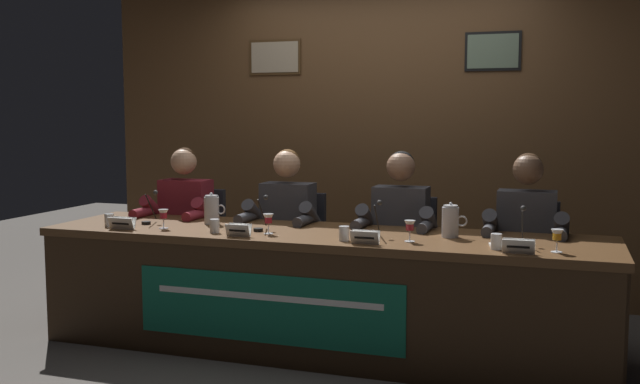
{
  "coord_description": "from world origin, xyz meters",
  "views": [
    {
      "loc": [
        1.41,
        -4.19,
        1.46
      ],
      "look_at": [
        0.0,
        0.0,
        0.99
      ],
      "focal_mm": 40.43,
      "sensor_mm": 36.0,
      "label": 1
    }
  ],
  "objects": [
    {
      "name": "water_cup_far_left",
      "position": [
        -1.37,
        -0.23,
        0.78
      ],
      "size": [
        0.06,
        0.06,
        0.08
      ],
      "color": "silver",
      "rests_on": "conference_table"
    },
    {
      "name": "juice_glass_far_right",
      "position": [
        1.4,
        -0.23,
        0.83
      ],
      "size": [
        0.06,
        0.06,
        0.12
      ],
      "color": "white",
      "rests_on": "conference_table"
    },
    {
      "name": "panelist_far_right",
      "position": [
        1.21,
        0.41,
        0.72
      ],
      "size": [
        0.51,
        0.48,
        1.23
      ],
      "color": "black",
      "rests_on": "ground_plane"
    },
    {
      "name": "nameplate_center_left",
      "position": [
        -0.4,
        -0.32,
        0.78
      ],
      "size": [
        0.15,
        0.06,
        0.08
      ],
      "color": "white",
      "rests_on": "conference_table"
    },
    {
      "name": "nameplate_far_right",
      "position": [
        1.21,
        -0.34,
        0.78
      ],
      "size": [
        0.17,
        0.06,
        0.08
      ],
      "color": "white",
      "rests_on": "conference_table"
    },
    {
      "name": "nameplate_far_left",
      "position": [
        -1.22,
        -0.31,
        0.78
      ],
      "size": [
        0.18,
        0.06,
        0.08
      ],
      "color": "white",
      "rests_on": "conference_table"
    },
    {
      "name": "panelist_far_left",
      "position": [
        -1.21,
        0.41,
        0.72
      ],
      "size": [
        0.51,
        0.48,
        1.23
      ],
      "color": "black",
      "rests_on": "ground_plane"
    },
    {
      "name": "microphone_far_right",
      "position": [
        1.21,
        -0.1,
        0.82
      ],
      "size": [
        0.06,
        0.17,
        0.22
      ],
      "color": "black",
      "rests_on": "conference_table"
    },
    {
      "name": "chair_center_right",
      "position": [
        0.4,
        0.61,
        0.44
      ],
      "size": [
        0.44,
        0.44,
        0.9
      ],
      "color": "black",
      "rests_on": "ground_plane"
    },
    {
      "name": "water_cup_far_right",
      "position": [
        1.09,
        -0.24,
        0.78
      ],
      "size": [
        0.06,
        0.06,
        0.08
      ],
      "color": "silver",
      "rests_on": "conference_table"
    },
    {
      "name": "water_cup_center_left",
      "position": [
        -0.61,
        -0.24,
        0.78
      ],
      "size": [
        0.06,
        0.06,
        0.08
      ],
      "color": "silver",
      "rests_on": "conference_table"
    },
    {
      "name": "microphone_center_left",
      "position": [
        -0.37,
        -0.06,
        0.82
      ],
      "size": [
        0.06,
        0.17,
        0.22
      ],
      "color": "black",
      "rests_on": "conference_table"
    },
    {
      "name": "wall_back_panelled",
      "position": [
        -0.0,
        1.52,
        1.3
      ],
      "size": [
        4.73,
        0.14,
        2.6
      ],
      "color": "brown",
      "rests_on": "ground_plane"
    },
    {
      "name": "juice_glass_center_right",
      "position": [
        0.6,
        -0.17,
        0.83
      ],
      "size": [
        0.06,
        0.06,
        0.12
      ],
      "color": "white",
      "rests_on": "conference_table"
    },
    {
      "name": "ground_plane",
      "position": [
        0.0,
        0.0,
        0.0
      ],
      "size": [
        12.0,
        12.0,
        0.0
      ],
      "primitive_type": "plane",
      "color": "#4C4742"
    },
    {
      "name": "juice_glass_far_left",
      "position": [
        -0.99,
        -0.19,
        0.83
      ],
      "size": [
        0.06,
        0.06,
        0.12
      ],
      "color": "white",
      "rests_on": "conference_table"
    },
    {
      "name": "conference_table",
      "position": [
        -0.0,
        -0.11,
        0.52
      ],
      "size": [
        3.53,
        0.85,
        0.74
      ],
      "color": "brown",
      "rests_on": "ground_plane"
    },
    {
      "name": "water_pitcher_left_side",
      "position": [
        -0.79,
        0.09,
        0.84
      ],
      "size": [
        0.15,
        0.1,
        0.21
      ],
      "color": "silver",
      "rests_on": "conference_table"
    },
    {
      "name": "chair_far_right",
      "position": [
        1.21,
        0.61,
        0.44
      ],
      "size": [
        0.44,
        0.44,
        0.9
      ],
      "color": "black",
      "rests_on": "ground_plane"
    },
    {
      "name": "panelist_center_left",
      "position": [
        -0.4,
        0.41,
        0.72
      ],
      "size": [
        0.51,
        0.48,
        1.23
      ],
      "color": "black",
      "rests_on": "ground_plane"
    },
    {
      "name": "document_stack_far_right",
      "position": [
        1.15,
        -0.16,
        0.75
      ],
      "size": [
        0.24,
        0.19,
        0.01
      ],
      "color": "white",
      "rests_on": "conference_table"
    },
    {
      "name": "water_pitcher_right_side",
      "position": [
        0.8,
        0.07,
        0.84
      ],
      "size": [
        0.15,
        0.1,
        0.21
      ],
      "color": "silver",
      "rests_on": "conference_table"
    },
    {
      "name": "panelist_center_right",
      "position": [
        0.4,
        0.41,
        0.72
      ],
      "size": [
        0.51,
        0.48,
        1.23
      ],
      "color": "black",
      "rests_on": "ground_plane"
    },
    {
      "name": "chair_center_left",
      "position": [
        -0.4,
        0.61,
        0.44
      ],
      "size": [
        0.44,
        0.44,
        0.9
      ],
      "color": "black",
      "rests_on": "ground_plane"
    },
    {
      "name": "chair_far_left",
      "position": [
        -1.21,
        0.61,
        0.44
      ],
      "size": [
        0.44,
        0.44,
        0.9
      ],
      "color": "black",
      "rests_on": "ground_plane"
    },
    {
      "name": "juice_glass_center_left",
      "position": [
        -0.28,
        -0.17,
        0.83
      ],
      "size": [
        0.06,
        0.06,
        0.12
      ],
      "color": "white",
      "rests_on": "conference_table"
    },
    {
      "name": "water_cup_center_right",
      "position": [
        0.23,
        -0.25,
        0.78
      ],
      "size": [
        0.06,
        0.06,
        0.08
      ],
      "color": "silver",
      "rests_on": "conference_table"
    },
    {
      "name": "microphone_far_left",
      "position": [
        -1.2,
        -0.03,
        0.82
      ],
      "size": [
        0.06,
        0.17,
        0.22
      ],
      "color": "black",
      "rests_on": "conference_table"
    },
    {
      "name": "microphone_center_right",
      "position": [
        0.38,
        -0.1,
        0.82
      ],
      "size": [
        0.06,
        0.17,
        0.22
      ],
      "color": "black",
      "rests_on": "conference_table"
    },
    {
      "name": "nameplate_center_right",
      "position": [
        0.38,
        -0.33,
        0.78
      ],
      "size": [
        0.16,
        0.06,
        0.08
      ],
      "color": "white",
      "rests_on": "conference_table"
    }
  ]
}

